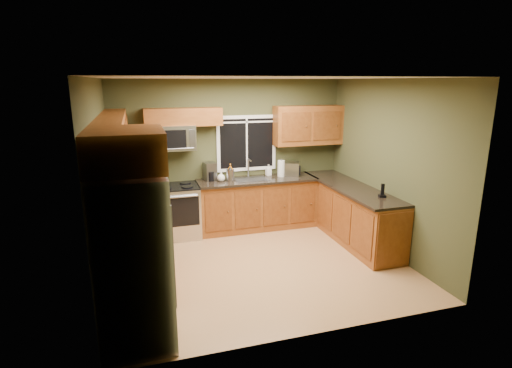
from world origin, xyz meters
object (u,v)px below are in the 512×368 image
refrigerator (134,259)px  soap_bottle_b (268,170)px  soap_bottle_c (221,176)px  range (177,211)px  paper_towel_roll (281,168)px  cordless_phone (382,193)px  toaster_oven (288,168)px  coffee_maker (210,172)px  microwave (172,138)px  kettle (230,174)px  soap_bottle_a (230,172)px

refrigerator → soap_bottle_b: (2.44, 3.00, 0.14)m
soap_bottle_b → soap_bottle_c: bearing=-168.1°
refrigerator → range: 2.89m
paper_towel_roll → refrigerator: bearing=-132.8°
refrigerator → cordless_phone: 3.81m
refrigerator → soap_bottle_b: bearing=50.9°
range → soap_bottle_c: soap_bottle_c is taller
toaster_oven → refrigerator: bearing=-133.9°
toaster_oven → soap_bottle_c: size_ratio=2.74×
coffee_maker → cordless_phone: bearing=-38.2°
microwave → kettle: (0.96, -0.12, -0.67)m
microwave → soap_bottle_b: 1.88m
toaster_oven → range: bearing=-176.0°
range → toaster_oven: bearing=4.0°
soap_bottle_c → cordless_phone: cordless_phone is taller
soap_bottle_a → soap_bottle_b: soap_bottle_a is taller
range → soap_bottle_b: size_ratio=4.60×
coffee_maker → soap_bottle_b: coffee_maker is taller
toaster_oven → soap_bottle_b: (-0.37, 0.08, -0.02)m
soap_bottle_a → coffee_maker: bearing=162.8°
refrigerator → toaster_oven: size_ratio=3.74×
coffee_maker → kettle: (0.34, -0.15, -0.03)m
range → soap_bottle_b: (1.75, 0.23, 0.57)m
microwave → coffee_maker: (0.63, 0.03, -0.64)m
kettle → refrigerator: bearing=-120.7°
soap_bottle_a → cordless_phone: bearing=-41.1°
kettle → soap_bottle_c: kettle is taller
range → toaster_oven: 2.20m
toaster_oven → soap_bottle_b: toaster_oven is taller
cordless_phone → microwave: bearing=148.7°
refrigerator → kettle: bearing=59.3°
soap_bottle_c → range: bearing=-177.8°
kettle → coffee_maker: bearing=155.7°
paper_towel_roll → microwave: bearing=178.2°
kettle → soap_bottle_b: 0.82m
microwave → coffee_maker: bearing=3.0°
paper_towel_roll → soap_bottle_b: (-0.19, 0.16, -0.05)m
refrigerator → cordless_phone: bearing=16.9°
range → paper_towel_roll: bearing=2.2°
toaster_oven → soap_bottle_c: toaster_oven is taller
paper_towel_roll → soap_bottle_c: 1.15m
microwave → cordless_phone: (2.95, -1.80, -0.73)m
soap_bottle_b → cordless_phone: cordless_phone is taller
microwave → cordless_phone: bearing=-31.3°
refrigerator → microwave: (0.69, 2.91, 0.83)m
soap_bottle_a → microwave: bearing=175.6°
range → soap_bottle_a: size_ratio=3.18×
coffee_maker → toaster_oven: bearing=-0.8°
range → microwave: (-0.00, 0.14, 1.26)m
kettle → soap_bottle_a: bearing=70.8°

